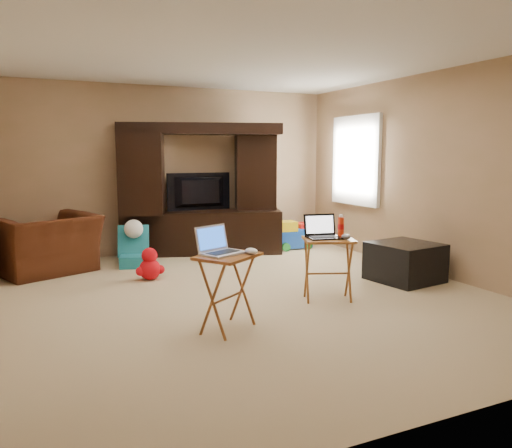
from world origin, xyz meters
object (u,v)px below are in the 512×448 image
plush_toy (150,264)px  laptop_left (223,240)px  tray_table_left (228,293)px  mouse_left (252,251)px  water_bottle (341,227)px  laptop_right (324,227)px  mouse_right (346,237)px  television (201,192)px  push_toy (292,234)px  ottoman (405,262)px  child_rocker (136,246)px  tray_table_right (328,269)px  entertainment_center (201,189)px  recliner (46,244)px

plush_toy → laptop_left: laptop_left is taller
tray_table_left → mouse_left: (0.19, -0.07, 0.36)m
laptop_left → water_bottle: bearing=-6.8°
laptop_right → plush_toy: bearing=143.3°
mouse_left → mouse_right: bearing=16.0°
tray_table_left → laptop_left: laptop_left is taller
television → laptop_left: bearing=74.8°
push_toy → tray_table_left: tray_table_left is taller
mouse_right → ottoman: bearing=19.7°
push_toy → laptop_left: bearing=-120.4°
child_rocker → water_bottle: water_bottle is taller
child_rocker → tray_table_left: tray_table_left is taller
tray_table_right → mouse_left: size_ratio=4.83×
ottoman → tray_table_left: 2.62m
water_bottle → child_rocker: bearing=126.0°
entertainment_center → plush_toy: (-1.10, -1.30, -0.77)m
recliner → tray_table_left: size_ratio=1.72×
recliner → laptop_left: 3.17m
tray_table_left → mouse_right: 1.46m
television → tray_table_left: size_ratio=1.50×
push_toy → laptop_right: 2.88m
recliner → water_bottle: 3.71m
laptop_right → mouse_right: size_ratio=2.58×
tray_table_right → laptop_left: size_ratio=1.88×
tray_table_right → laptop_left: 1.42m
laptop_left → laptop_right: 1.31m
recliner → tray_table_right: bearing=113.5°
water_bottle → push_toy: bearing=72.1°
television → laptop_left: 3.41m
television → plush_toy: (-1.10, -1.33, -0.73)m
recliner → tray_table_left: bearing=92.1°
push_toy → plush_toy: bearing=-150.2°
plush_toy → water_bottle: bearing=-42.0°
entertainment_center → tray_table_right: 3.00m
ottoman → laptop_left: bearing=-165.7°
plush_toy → tray_table_left: bearing=-83.6°
entertainment_center → child_rocker: size_ratio=4.32×
television → plush_toy: television is taller
tray_table_right → laptop_left: (-1.29, -0.37, 0.46)m
ottoman → tray_table_right: 1.30m
mouse_left → laptop_left: bearing=155.6°
push_toy → laptop_right: (-1.07, -2.62, 0.54)m
push_toy → tray_table_left: bearing=-119.8°
entertainment_center → tray_table_right: entertainment_center is taller
child_rocker → laptop_right: (1.45, -2.38, 0.49)m
child_rocker → mouse_left: bearing=-65.5°
child_rocker → push_toy: size_ratio=0.90×
tray_table_left → laptop_left: bearing=101.1°
ottoman → laptop_right: size_ratio=2.09×
plush_toy → mouse_left: bearing=-78.7°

